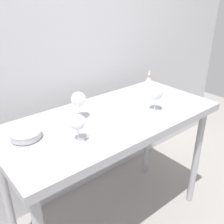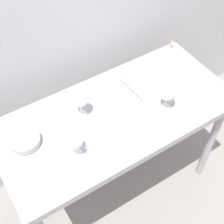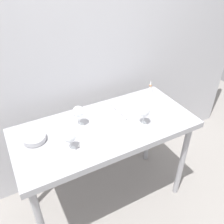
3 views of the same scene
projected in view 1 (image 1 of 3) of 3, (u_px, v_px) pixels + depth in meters
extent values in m
plane|color=gray|center=(111.00, 219.00, 1.98)|extent=(6.00, 6.00, 0.00)
cube|color=silver|center=(66.00, 39.00, 1.76)|extent=(3.80, 0.04, 2.60)
cube|color=#A2A2A7|center=(111.00, 118.00, 1.60)|extent=(1.40, 0.64, 0.04)
cube|color=#A2A2A7|center=(150.00, 140.00, 1.38)|extent=(1.40, 0.01, 0.05)
cylinder|color=#A2A2A7|center=(196.00, 158.00, 1.98)|extent=(0.05, 0.05, 0.86)
cylinder|color=#A2A2A7|center=(7.00, 197.00, 1.61)|extent=(0.05, 0.05, 0.86)
cylinder|color=#A2A2A7|center=(147.00, 132.00, 2.34)|extent=(0.05, 0.05, 0.86)
cylinder|color=white|center=(80.00, 118.00, 1.56)|extent=(0.07, 0.07, 0.00)
cylinder|color=white|center=(79.00, 111.00, 1.54)|extent=(0.01, 0.01, 0.08)
sphere|color=white|center=(78.00, 99.00, 1.50)|extent=(0.09, 0.09, 0.09)
cylinder|color=maroon|center=(79.00, 102.00, 1.51)|extent=(0.06, 0.06, 0.03)
cylinder|color=white|center=(154.00, 110.00, 1.66)|extent=(0.06, 0.06, 0.00)
cylinder|color=white|center=(155.00, 104.00, 1.64)|extent=(0.01, 0.01, 0.08)
sphere|color=white|center=(156.00, 93.00, 1.61)|extent=(0.09, 0.09, 0.09)
cylinder|color=maroon|center=(156.00, 95.00, 1.61)|extent=(0.06, 0.06, 0.02)
cylinder|color=white|center=(79.00, 141.00, 1.32)|extent=(0.06, 0.06, 0.00)
cylinder|color=white|center=(78.00, 135.00, 1.30)|extent=(0.01, 0.01, 0.07)
sphere|color=white|center=(77.00, 122.00, 1.27)|extent=(0.08, 0.08, 0.08)
cylinder|color=maroon|center=(78.00, 125.00, 1.28)|extent=(0.06, 0.06, 0.02)
cube|color=white|center=(112.00, 107.00, 1.70)|extent=(0.19, 0.25, 0.01)
cube|color=white|center=(130.00, 100.00, 1.81)|extent=(0.19, 0.25, 0.01)
cube|color=#3F3F47|center=(122.00, 103.00, 1.75)|extent=(0.02, 0.24, 0.01)
cube|color=white|center=(101.00, 127.00, 1.46)|extent=(0.27, 0.29, 0.00)
cylinder|color=beige|center=(26.00, 138.00, 1.34)|extent=(0.13, 0.13, 0.01)
cylinder|color=#B7B7BC|center=(26.00, 135.00, 1.34)|extent=(0.16, 0.16, 0.03)
torus|color=#B7B7BC|center=(25.00, 132.00, 1.33)|extent=(0.16, 0.16, 0.01)
cone|color=silver|center=(149.00, 81.00, 2.05)|extent=(0.10, 0.10, 0.09)
cylinder|color=#C17F4C|center=(149.00, 75.00, 2.03)|extent=(0.02, 0.02, 0.01)
cone|color=silver|center=(149.00, 72.00, 2.02)|extent=(0.02, 0.02, 0.04)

